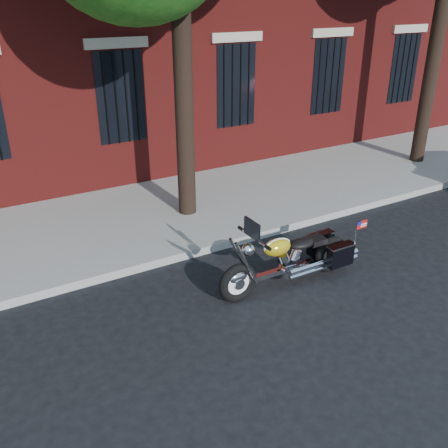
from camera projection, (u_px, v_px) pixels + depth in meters
ground at (241, 289)px, 8.00m from camera, size 120.00×120.00×0.00m
curb at (201, 250)px, 9.05m from camera, size 40.00×0.16×0.15m
sidewalk at (159, 214)px, 10.52m from camera, size 40.00×3.60×0.15m
motorcycle at (294, 260)px, 7.96m from camera, size 2.59×0.75×1.31m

